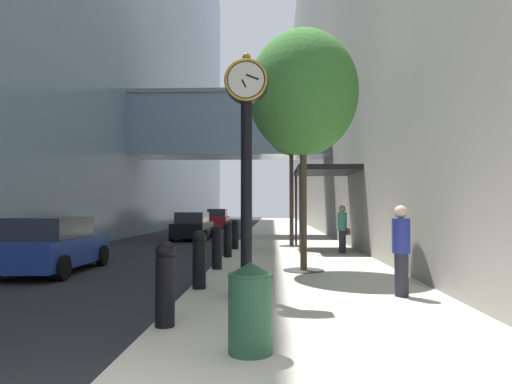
% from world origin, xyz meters
% --- Properties ---
extents(ground_plane, '(110.00, 110.00, 0.00)m').
position_xyz_m(ground_plane, '(0.00, 27.00, 0.00)').
color(ground_plane, '#262628').
rests_on(ground_plane, ground).
extents(sidewalk_right, '(5.10, 80.00, 0.14)m').
position_xyz_m(sidewalk_right, '(2.55, 30.00, 0.07)').
color(sidewalk_right, beige).
rests_on(sidewalk_right, ground).
extents(building_block_left, '(21.47, 80.00, 35.96)m').
position_xyz_m(building_block_left, '(-11.50, 29.97, 17.91)').
color(building_block_left, '#758EA8').
rests_on(building_block_left, ground).
extents(building_block_right, '(9.00, 80.00, 30.64)m').
position_xyz_m(building_block_right, '(9.60, 30.00, 15.32)').
color(building_block_right, gray).
rests_on(building_block_right, ground).
extents(street_clock, '(0.84, 0.55, 4.70)m').
position_xyz_m(street_clock, '(1.24, 5.34, 2.72)').
color(street_clock, black).
rests_on(street_clock, sidewalk_right).
extents(bollard_nearest, '(0.29, 0.29, 1.21)m').
position_xyz_m(bollard_nearest, '(0.21, 3.15, 0.78)').
color(bollard_nearest, black).
rests_on(bollard_nearest, sidewalk_right).
extents(bollard_second, '(0.29, 0.29, 1.21)m').
position_xyz_m(bollard_second, '(0.21, 6.08, 0.78)').
color(bollard_second, black).
rests_on(bollard_second, sidewalk_right).
extents(bollard_third, '(0.29, 0.29, 1.21)m').
position_xyz_m(bollard_third, '(0.21, 9.01, 0.78)').
color(bollard_third, black).
rests_on(bollard_third, sidewalk_right).
extents(bollard_fourth, '(0.29, 0.29, 1.21)m').
position_xyz_m(bollard_fourth, '(0.21, 11.94, 0.78)').
color(bollard_fourth, black).
rests_on(bollard_fourth, sidewalk_right).
extents(bollard_fifth, '(0.29, 0.29, 1.21)m').
position_xyz_m(bollard_fifth, '(0.21, 14.87, 0.78)').
color(bollard_fifth, black).
rests_on(bollard_fifth, sidewalk_right).
extents(street_tree_near, '(2.97, 2.97, 6.51)m').
position_xyz_m(street_tree_near, '(2.57, 8.78, 4.93)').
color(street_tree_near, '#333335').
rests_on(street_tree_near, sidewalk_right).
extents(street_tree_mid_near, '(2.26, 2.26, 6.60)m').
position_xyz_m(street_tree_mid_near, '(2.57, 16.32, 5.40)').
color(street_tree_mid_near, '#333335').
rests_on(street_tree_mid_near, sidewalk_right).
extents(trash_bin, '(0.53, 0.53, 1.05)m').
position_xyz_m(trash_bin, '(1.49, 2.06, 0.68)').
color(trash_bin, '#234C33').
rests_on(trash_bin, sidewalk_right).
extents(pedestrian_walking, '(0.50, 0.40, 1.77)m').
position_xyz_m(pedestrian_walking, '(4.34, 13.44, 1.08)').
color(pedestrian_walking, '#23232D').
rests_on(pedestrian_walking, sidewalk_right).
extents(pedestrian_by_clock, '(0.39, 0.39, 1.73)m').
position_xyz_m(pedestrian_by_clock, '(4.20, 5.43, 1.06)').
color(pedestrian_by_clock, '#23232D').
rests_on(pedestrian_by_clock, sidewalk_right).
extents(storefront_awning, '(2.40, 3.60, 3.30)m').
position_xyz_m(storefront_awning, '(3.86, 15.00, 3.28)').
color(storefront_awning, black).
rests_on(storefront_awning, sidewalk_right).
extents(car_black_near, '(2.02, 4.52, 1.57)m').
position_xyz_m(car_black_near, '(-2.81, 21.93, 0.77)').
color(car_black_near, black).
rests_on(car_black_near, ground).
extents(car_blue_mid, '(2.06, 4.21, 1.56)m').
position_xyz_m(car_blue_mid, '(-4.44, 9.12, 0.76)').
color(car_blue_mid, navy).
rests_on(car_blue_mid, ground).
extents(car_red_far, '(2.08, 4.45, 1.71)m').
position_xyz_m(car_red_far, '(-3.17, 36.28, 0.83)').
color(car_red_far, '#AD191E').
rests_on(car_red_far, ground).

